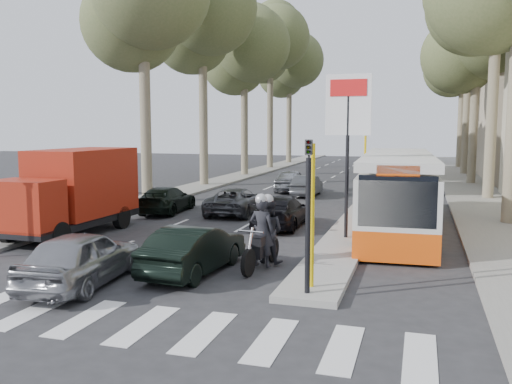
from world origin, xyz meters
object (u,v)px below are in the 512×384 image
silver_hatchback (82,258)px  city_bus (397,190)px  motorcycle (265,233)px  red_truck (74,190)px  dark_hatchback (194,249)px

silver_hatchback → city_bus: 11.92m
city_bus → motorcycle: 7.33m
red_truck → city_bus: size_ratio=0.52×
silver_hatchback → motorcycle: (3.79, 3.03, 0.26)m
red_truck → motorcycle: bearing=-15.7°
city_bus → motorcycle: size_ratio=4.55×
silver_hatchback → dark_hatchback: size_ratio=1.04×
dark_hatchback → red_truck: (-6.22, 3.56, 0.98)m
silver_hatchback → red_truck: bearing=-58.3°
city_bus → motorcycle: (-3.27, -6.53, -0.59)m
dark_hatchback → motorcycle: motorcycle is taller
silver_hatchback → city_bus: bearing=-131.5°
silver_hatchback → dark_hatchback: bearing=-144.7°
city_bus → motorcycle: city_bus is taller
dark_hatchback → silver_hatchback: bearing=44.6°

